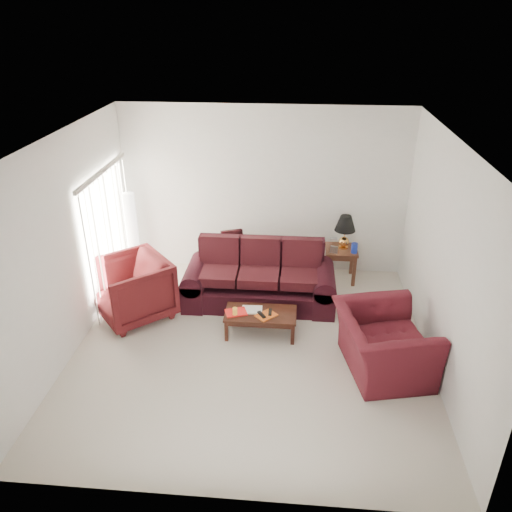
{
  "coord_description": "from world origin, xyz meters",
  "views": [
    {
      "loc": [
        0.58,
        -5.84,
        4.43
      ],
      "look_at": [
        0.0,
        0.85,
        1.05
      ],
      "focal_mm": 35.0,
      "sensor_mm": 36.0,
      "label": 1
    }
  ],
  "objects_px": {
    "sofa": "(259,276)",
    "end_table": "(340,264)",
    "floor_lamp": "(132,234)",
    "armchair_right": "(383,343)",
    "coffee_table": "(261,323)",
    "armchair_left": "(132,289)"
  },
  "relations": [
    {
      "from": "floor_lamp",
      "to": "armchair_left",
      "type": "relative_size",
      "value": 1.46
    },
    {
      "from": "armchair_left",
      "to": "end_table",
      "type": "bearing_deg",
      "value": 73.41
    },
    {
      "from": "sofa",
      "to": "armchair_right",
      "type": "bearing_deg",
      "value": -38.14
    },
    {
      "from": "sofa",
      "to": "coffee_table",
      "type": "height_order",
      "value": "sofa"
    },
    {
      "from": "floor_lamp",
      "to": "armchair_left",
      "type": "distance_m",
      "value": 1.49
    },
    {
      "from": "end_table",
      "to": "armchair_right",
      "type": "relative_size",
      "value": 0.47
    },
    {
      "from": "floor_lamp",
      "to": "armchair_left",
      "type": "bearing_deg",
      "value": -73.62
    },
    {
      "from": "floor_lamp",
      "to": "armchair_right",
      "type": "height_order",
      "value": "floor_lamp"
    },
    {
      "from": "end_table",
      "to": "armchair_right",
      "type": "xyz_separation_m",
      "value": [
        0.4,
        -2.47,
        0.12
      ]
    },
    {
      "from": "armchair_left",
      "to": "floor_lamp",
      "type": "bearing_deg",
      "value": 155.51
    },
    {
      "from": "sofa",
      "to": "armchair_right",
      "type": "xyz_separation_m",
      "value": [
        1.77,
        -1.55,
        -0.08
      ]
    },
    {
      "from": "armchair_right",
      "to": "coffee_table",
      "type": "distance_m",
      "value": 1.83
    },
    {
      "from": "armchair_left",
      "to": "coffee_table",
      "type": "relative_size",
      "value": 1.02
    },
    {
      "from": "armchair_right",
      "to": "coffee_table",
      "type": "xyz_separation_m",
      "value": [
        -1.68,
        0.67,
        -0.23
      ]
    },
    {
      "from": "sofa",
      "to": "end_table",
      "type": "xyz_separation_m",
      "value": [
        1.37,
        0.92,
        -0.2
      ]
    },
    {
      "from": "end_table",
      "to": "armchair_right",
      "type": "height_order",
      "value": "armchair_right"
    },
    {
      "from": "floor_lamp",
      "to": "armchair_left",
      "type": "height_order",
      "value": "floor_lamp"
    },
    {
      "from": "floor_lamp",
      "to": "armchair_right",
      "type": "bearing_deg",
      "value": -29.99
    },
    {
      "from": "armchair_right",
      "to": "end_table",
      "type": "bearing_deg",
      "value": -3.31
    },
    {
      "from": "sofa",
      "to": "coffee_table",
      "type": "bearing_deg",
      "value": -81.18
    },
    {
      "from": "coffee_table",
      "to": "armchair_right",
      "type": "bearing_deg",
      "value": -31.58
    },
    {
      "from": "sofa",
      "to": "floor_lamp",
      "type": "height_order",
      "value": "floor_lamp"
    }
  ]
}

